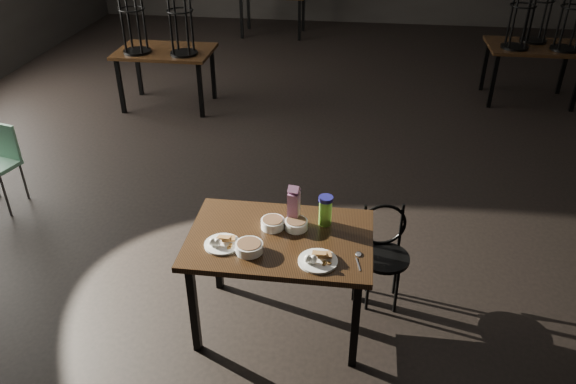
# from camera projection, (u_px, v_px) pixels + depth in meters

# --- Properties ---
(main_table) EXTENTS (1.20, 0.80, 0.75)m
(main_table) POSITION_uv_depth(u_px,v_px,m) (280.00, 247.00, 3.68)
(main_table) COLOR black
(main_table) RESTS_ON ground
(plate_left) EXTENTS (0.23, 0.23, 0.07)m
(plate_left) POSITION_uv_depth(u_px,v_px,m) (222.00, 243.00, 3.55)
(plate_left) COLOR white
(plate_left) RESTS_ON main_table
(plate_right) EXTENTS (0.24, 0.24, 0.08)m
(plate_right) POSITION_uv_depth(u_px,v_px,m) (318.00, 259.00, 3.40)
(plate_right) COLOR white
(plate_right) RESTS_ON main_table
(bowl_near) EXTENTS (0.16, 0.16, 0.06)m
(bowl_near) POSITION_uv_depth(u_px,v_px,m) (273.00, 223.00, 3.71)
(bowl_near) COLOR white
(bowl_near) RESTS_ON main_table
(bowl_far) EXTENTS (0.15, 0.15, 0.06)m
(bowl_far) POSITION_uv_depth(u_px,v_px,m) (296.00, 224.00, 3.70)
(bowl_far) COLOR white
(bowl_far) RESTS_ON main_table
(bowl_big) EXTENTS (0.17, 0.17, 0.06)m
(bowl_big) POSITION_uv_depth(u_px,v_px,m) (249.00, 247.00, 3.48)
(bowl_big) COLOR white
(bowl_big) RESTS_ON main_table
(juice_carton) EXTENTS (0.08, 0.08, 0.29)m
(juice_carton) POSITION_uv_depth(u_px,v_px,m) (294.00, 206.00, 3.70)
(juice_carton) COLOR #89196B
(juice_carton) RESTS_ON main_table
(water_bottle) EXTENTS (0.11, 0.11, 0.21)m
(water_bottle) POSITION_uv_depth(u_px,v_px,m) (325.00, 210.00, 3.71)
(water_bottle) COLOR #6FBF38
(water_bottle) RESTS_ON main_table
(spoon) EXTENTS (0.05, 0.19, 0.01)m
(spoon) POSITION_uv_depth(u_px,v_px,m) (358.00, 256.00, 3.46)
(spoon) COLOR silver
(spoon) RESTS_ON main_table
(bentwood_chair) EXTENTS (0.38, 0.37, 0.76)m
(bentwood_chair) POSITION_uv_depth(u_px,v_px,m) (383.00, 248.00, 4.03)
(bentwood_chair) COLOR black
(bentwood_chair) RESTS_ON ground
(bg_table_left) EXTENTS (1.20, 0.80, 1.48)m
(bg_table_left) POSITION_uv_depth(u_px,v_px,m) (164.00, 51.00, 7.06)
(bg_table_left) COLOR black
(bg_table_left) RESTS_ON ground
(bg_table_right) EXTENTS (1.20, 0.80, 1.48)m
(bg_table_right) POSITION_uv_depth(u_px,v_px,m) (537.00, 44.00, 7.23)
(bg_table_right) COLOR black
(bg_table_right) RESTS_ON ground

